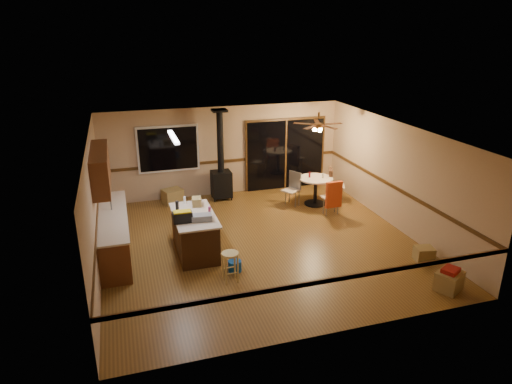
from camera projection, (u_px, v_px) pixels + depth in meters
name	position (u px, v px, depth m)	size (l,w,h in m)	color
floor	(260.00, 243.00, 10.58)	(7.00, 7.00, 0.00)	brown
ceiling	(260.00, 133.00, 9.68)	(7.00, 7.00, 0.00)	silver
wall_back	(224.00, 151.00, 13.27)	(7.00, 7.00, 0.00)	tan
wall_front	(328.00, 264.00, 6.99)	(7.00, 7.00, 0.00)	tan
wall_left	(94.00, 207.00, 9.17)	(7.00, 7.00, 0.00)	tan
wall_right	(397.00, 176.00, 11.09)	(7.00, 7.00, 0.00)	tan
chair_rail	(260.00, 203.00, 10.23)	(7.00, 7.00, 0.08)	#422810
window	(168.00, 149.00, 12.72)	(1.72, 0.10, 1.32)	black
sliding_door	(285.00, 155.00, 13.84)	(2.52, 0.10, 2.10)	black
lower_cabinets	(114.00, 234.00, 10.00)	(0.60, 3.00, 0.86)	#5E3117
countertop	(112.00, 216.00, 9.84)	(0.64, 3.04, 0.04)	beige
upper_cabinets	(100.00, 168.00, 9.64)	(0.35, 2.00, 0.80)	#5E3117
kitchen_island	(195.00, 233.00, 10.01)	(0.88, 1.68, 0.90)	#321B0C
wood_stove	(221.00, 175.00, 13.01)	(0.55, 0.50, 2.52)	black
ceiling_fan	(318.00, 127.00, 12.10)	(0.24, 0.24, 0.55)	brown
fluorescent_strip	(173.00, 137.00, 9.47)	(0.10, 1.20, 0.04)	white
toolbox_grey	(202.00, 218.00, 9.53)	(0.43, 0.24, 0.13)	slate
toolbox_black	(183.00, 217.00, 9.43)	(0.40, 0.21, 0.22)	black
toolbox_yellow_lid	(182.00, 212.00, 9.39)	(0.36, 0.19, 0.03)	gold
box_on_island	(197.00, 202.00, 10.30)	(0.21, 0.28, 0.19)	olive
bottle_dark	(177.00, 207.00, 9.93)	(0.07, 0.07, 0.26)	black
bottle_pink	(210.00, 211.00, 9.78)	(0.06, 0.06, 0.20)	#D84C8C
bottle_white	(185.00, 200.00, 10.44)	(0.05, 0.05, 0.16)	white
bar_stool	(230.00, 267.00, 8.92)	(0.33, 0.33, 0.61)	#D2B86F
blue_bucket	(235.00, 266.00, 9.33)	(0.28, 0.28, 0.23)	#0C48AA
dining_table	(316.00, 186.00, 12.68)	(0.94, 0.94, 0.78)	black
glass_red	(310.00, 175.00, 12.61)	(0.06, 0.06, 0.15)	#590C14
glass_cream	(323.00, 176.00, 12.57)	(0.06, 0.06, 0.13)	beige
chair_left	(293.00, 185.00, 12.63)	(0.55, 0.55, 0.51)	#C5B092
chair_near	(333.00, 194.00, 11.89)	(0.44, 0.48, 0.70)	#C5B092
chair_right	(331.00, 181.00, 12.92)	(0.59, 0.57, 0.70)	#C5B092
box_under_window	(173.00, 196.00, 12.85)	(0.52, 0.42, 0.42)	olive
box_corner_a	(449.00, 281.00, 8.65)	(0.49, 0.41, 0.37)	olive
box_corner_b	(424.00, 254.00, 9.73)	(0.38, 0.33, 0.31)	olive
box_small_red	(451.00, 270.00, 8.57)	(0.32, 0.26, 0.08)	maroon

